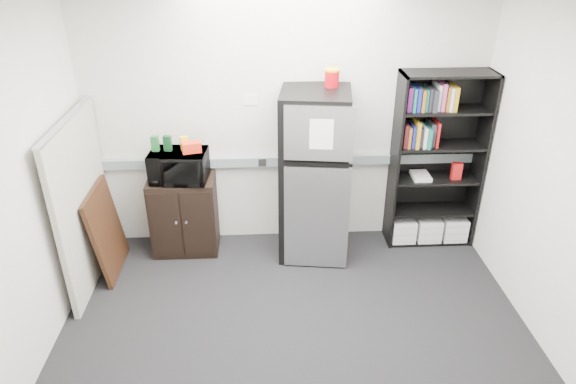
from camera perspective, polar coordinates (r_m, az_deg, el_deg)
The scene contains 16 objects.
floor at distance 4.39m, azimuth 0.98°, elevation -16.82°, with size 4.00×4.00×0.00m, color black.
wall_back at distance 5.18m, azimuth -0.21°, elevation 8.13°, with size 4.00×0.02×2.70m, color silver.
wall_left at distance 3.99m, azimuth -28.89°, elevation -1.73°, with size 0.02×3.50×2.70m, color silver.
electrical_raceway at distance 5.32m, azimuth -0.18°, elevation 3.45°, with size 3.92×0.05×0.10m, color gray.
wall_note at distance 5.11m, azimuth -4.19°, elevation 10.14°, with size 0.14×0.00×0.10m, color white.
bookshelf at distance 5.46m, azimuth 16.16°, elevation 3.12°, with size 0.90×0.34×1.85m.
cubicle_partition at distance 5.06m, azimuth -21.82°, elevation -1.11°, with size 0.06×1.30×1.62m.
cabinet at distance 5.41m, azimuth -11.44°, elevation -2.53°, with size 0.66×0.44×0.83m.
microwave at distance 5.14m, azimuth -12.03°, elevation 2.85°, with size 0.55×0.37×0.30m, color black.
snack_box_a at distance 5.12m, azimuth -14.56°, elevation 5.23°, with size 0.07×0.05×0.15m, color #1A5D27.
snack_box_b at distance 5.10m, azimuth -13.24°, elevation 5.29°, with size 0.07×0.05×0.15m, color #0C3517.
snack_box_c at distance 5.07m, azimuth -11.44°, elevation 5.31°, with size 0.07×0.05×0.14m, color gold.
snack_bag at distance 5.02m, azimuth -10.67°, elevation 4.91°, with size 0.18×0.10×0.10m, color red.
refrigerator at distance 5.08m, azimuth 2.89°, elevation 1.76°, with size 0.73×0.76×1.73m.
coffee_can at distance 4.89m, azimuth 4.90°, elevation 12.65°, with size 0.14×0.14×0.19m.
framed_poster at distance 5.27m, azimuth -19.49°, elevation -4.08°, with size 0.16×0.69×0.89m.
Camera 1 is at (-0.23, -3.14, 3.07)m, focal length 32.00 mm.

